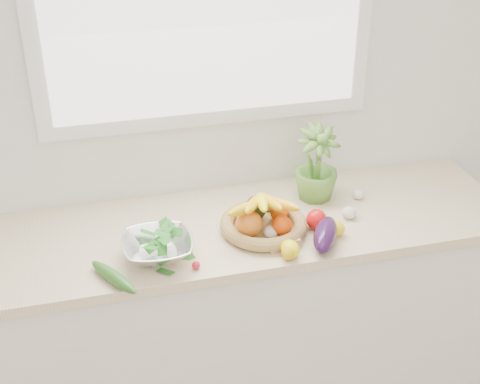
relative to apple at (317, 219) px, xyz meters
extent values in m
cube|color=white|center=(-0.33, 0.41, 0.41)|extent=(4.50, 0.02, 2.70)
cube|color=silver|center=(-0.33, 0.11, -0.51)|extent=(2.20, 0.58, 0.86)
cube|color=beige|center=(-0.33, 0.11, -0.06)|extent=(2.24, 0.62, 0.04)
sphere|color=#E45707|center=(0.02, -0.07, 0.00)|extent=(0.09, 0.09, 0.08)
ellipsoid|color=#FFEF0D|center=(-0.15, -0.15, -0.01)|extent=(0.08, 0.09, 0.06)
ellipsoid|color=gold|center=(-0.16, -0.16, -0.01)|extent=(0.09, 0.09, 0.06)
ellipsoid|color=yellow|center=(0.05, -0.06, -0.01)|extent=(0.09, 0.09, 0.06)
sphere|color=red|center=(0.00, 0.00, 0.00)|extent=(0.10, 0.10, 0.08)
cube|color=tan|center=(-0.16, -0.10, -0.02)|extent=(0.12, 0.06, 0.04)
ellipsoid|color=silver|center=(-0.18, -0.02, -0.02)|extent=(0.06, 0.06, 0.05)
ellipsoid|color=white|center=(0.24, 0.17, -0.02)|extent=(0.05, 0.05, 0.04)
ellipsoid|color=silver|center=(0.15, 0.04, -0.02)|extent=(0.06, 0.06, 0.05)
ellipsoid|color=#290E35|center=(-0.01, -0.11, 0.00)|extent=(0.18, 0.23, 0.09)
ellipsoid|color=#285118|center=(-0.77, -0.15, -0.02)|extent=(0.16, 0.23, 0.05)
sphere|color=red|center=(-0.49, -0.14, -0.02)|extent=(0.04, 0.04, 0.03)
imported|color=#588B32|center=(0.07, 0.22, 0.11)|extent=(0.21, 0.21, 0.32)
cylinder|color=#AB864C|center=(-0.20, 0.03, -0.03)|extent=(0.33, 0.33, 0.01)
torus|color=#B0864E|center=(-0.20, 0.03, -0.01)|extent=(0.39, 0.39, 0.05)
sphere|color=orange|center=(-0.26, 0.00, 0.02)|extent=(0.12, 0.12, 0.10)
sphere|color=#D64006|center=(-0.14, -0.02, 0.01)|extent=(0.09, 0.09, 0.08)
sphere|color=#EC6107|center=(-0.12, 0.08, 0.01)|extent=(0.08, 0.08, 0.07)
ellipsoid|color=black|center=(-0.21, 0.10, 0.02)|extent=(0.09, 0.09, 0.10)
ellipsoid|color=gold|center=(-0.27, 0.02, 0.08)|extent=(0.19, 0.17, 0.09)
ellipsoid|color=yellow|center=(-0.24, 0.03, 0.09)|extent=(0.14, 0.21, 0.09)
ellipsoid|color=#FFF515|center=(-0.21, 0.02, 0.09)|extent=(0.08, 0.22, 0.09)
ellipsoid|color=yellow|center=(-0.18, 0.03, 0.09)|extent=(0.06, 0.22, 0.09)
ellipsoid|color=#FFAE15|center=(-0.14, 0.02, 0.08)|extent=(0.13, 0.21, 0.09)
cylinder|color=silver|center=(-0.61, -0.05, -0.03)|extent=(0.10, 0.10, 0.02)
imported|color=white|center=(-0.61, -0.05, 0.01)|extent=(0.26, 0.26, 0.06)
ellipsoid|color=#2F701C|center=(-0.61, -0.05, 0.05)|extent=(0.19, 0.19, 0.08)
camera|label=1|loc=(-0.81, -1.99, 1.34)|focal=50.00mm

